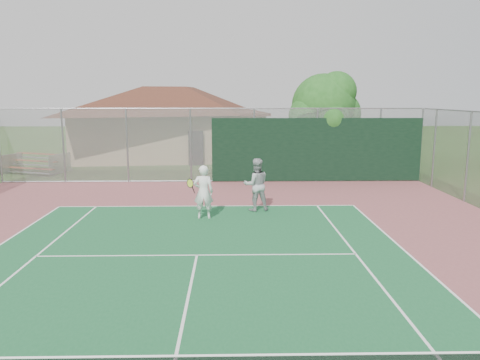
# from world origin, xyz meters

# --- Properties ---
(back_fence) EXTENTS (20.08, 0.11, 3.53)m
(back_fence) POSITION_xyz_m (2.11, 16.98, 1.67)
(back_fence) COLOR gray
(back_fence) RESTS_ON ground
(side_fence_right) EXTENTS (0.08, 9.00, 3.50)m
(side_fence_right) POSITION_xyz_m (10.00, 12.50, 1.75)
(side_fence_right) COLOR gray
(side_fence_right) RESTS_ON ground
(clubhouse) EXTENTS (13.55, 9.65, 5.55)m
(clubhouse) POSITION_xyz_m (-3.12, 26.41, 2.82)
(clubhouse) COLOR tan
(clubhouse) RESTS_ON ground
(bleachers) EXTENTS (3.25, 2.47, 1.03)m
(bleachers) POSITION_xyz_m (-9.57, 19.82, 0.54)
(bleachers) COLOR #943F22
(bleachers) RESTS_ON ground
(tree) EXTENTS (3.79, 3.59, 5.29)m
(tree) POSITION_xyz_m (5.66, 18.64, 3.48)
(tree) COLOR #3D2316
(tree) RESTS_ON ground
(player_white_front) EXTENTS (0.89, 0.66, 1.80)m
(player_white_front) POSITION_xyz_m (-0.03, 10.10, 0.91)
(player_white_front) COLOR white
(player_white_front) RESTS_ON ground
(player_grey_back) EXTENTS (1.02, 0.85, 1.88)m
(player_grey_back) POSITION_xyz_m (1.78, 11.17, 0.94)
(player_grey_back) COLOR #A3A5A8
(player_grey_back) RESTS_ON ground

